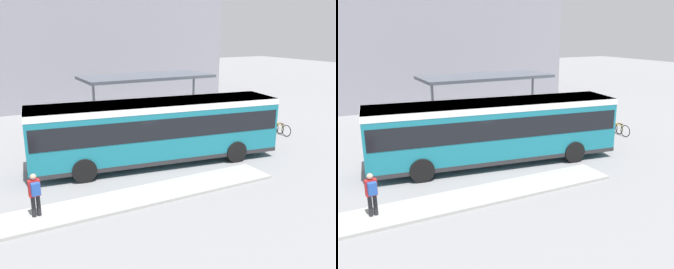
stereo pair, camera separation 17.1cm
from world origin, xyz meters
TOP-DOWN VIEW (x-y plane):
  - ground_plane at (0.00, 0.00)m, footprint 120.00×120.00m
  - curb_island at (-2.60, -3.34)m, footprint 12.45×1.80m
  - city_bus at (0.01, -0.00)m, footprint 12.41×4.16m
  - pedestrian_waiting at (-6.32, -3.25)m, footprint 0.41×0.43m
  - bicycle_yellow at (9.26, 1.07)m, footprint 0.48×1.77m
  - bicycle_orange at (9.46, 1.72)m, footprint 0.48×1.70m
  - station_shelter at (1.99, 5.45)m, footprint 8.16×3.38m
  - potted_planter_near_shelter at (1.89, 2.79)m, footprint 0.80×0.80m
  - station_building at (2.38, 22.48)m, footprint 24.00×14.96m

SIDE VIEW (x-z plane):
  - ground_plane at x=0.00m, z-range 0.00..0.00m
  - curb_island at x=-2.60m, z-range 0.00..0.12m
  - bicycle_orange at x=9.46m, z-range 0.00..0.74m
  - bicycle_yellow at x=9.26m, z-range 0.00..0.76m
  - potted_planter_near_shelter at x=1.89m, z-range 0.03..1.27m
  - pedestrian_waiting at x=-6.32m, z-range 0.24..1.82m
  - city_bus at x=0.01m, z-range 0.27..3.38m
  - station_shelter at x=1.99m, z-range 1.71..5.43m
  - station_building at x=2.38m, z-range 0.00..17.72m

